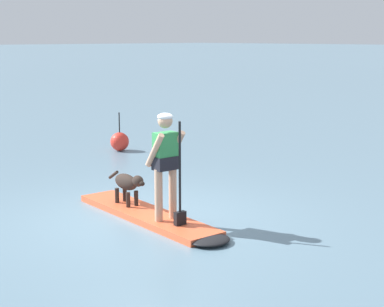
{
  "coord_description": "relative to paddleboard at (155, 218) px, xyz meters",
  "views": [
    {
      "loc": [
        7.19,
        -5.94,
        2.8
      ],
      "look_at": [
        0.0,
        1.0,
        0.9
      ],
      "focal_mm": 57.47,
      "sensor_mm": 36.0,
      "label": 1
    }
  ],
  "objects": [
    {
      "name": "person_paddler",
      "position": [
        0.31,
        -0.03,
        0.98
      ],
      "size": [
        0.63,
        0.51,
        1.61
      ],
      "color": "tan",
      "rests_on": "paddleboard"
    },
    {
      "name": "ground_plane",
      "position": [
        -0.23,
        0.02,
        -0.05
      ],
      "size": [
        400.0,
        400.0,
        0.0
      ],
      "primitive_type": "plane",
      "color": "slate"
    },
    {
      "name": "dog",
      "position": [
        -0.75,
        0.07,
        0.41
      ],
      "size": [
        1.04,
        0.27,
        0.54
      ],
      "color": "#2D231E",
      "rests_on": "paddleboard"
    },
    {
      "name": "marker_buoy",
      "position": [
        -5.14,
        3.26,
        0.18
      ],
      "size": [
        0.46,
        0.46,
        0.96
      ],
      "color": "red",
      "rests_on": "ground_plane"
    },
    {
      "name": "paddleboard",
      "position": [
        0.0,
        0.0,
        0.0
      ],
      "size": [
        3.39,
        0.95,
        0.1
      ],
      "color": "#E55933",
      "rests_on": "ground_plane"
    }
  ]
}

